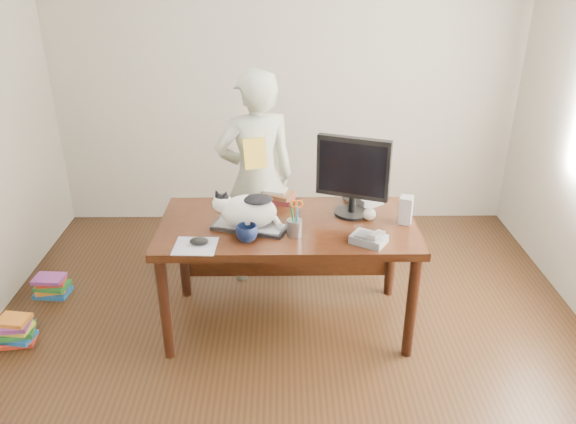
# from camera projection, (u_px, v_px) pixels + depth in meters

# --- Properties ---
(room) EXTENTS (4.50, 4.50, 4.50)m
(room) POSITION_uv_depth(u_px,v_px,m) (289.00, 167.00, 2.70)
(room) COLOR black
(room) RESTS_ON ground
(desk) EXTENTS (1.60, 0.80, 0.75)m
(desk) POSITION_uv_depth(u_px,v_px,m) (288.00, 238.00, 3.63)
(desk) COLOR black
(desk) RESTS_ON ground
(keyboard) EXTENTS (0.48, 0.29, 0.03)m
(keyboard) POSITION_uv_depth(u_px,v_px,m) (249.00, 227.00, 3.42)
(keyboard) COLOR black
(keyboard) RESTS_ON desk
(cat) EXTENTS (0.44, 0.30, 0.25)m
(cat) POSITION_uv_depth(u_px,v_px,m) (246.00, 210.00, 3.37)
(cat) COLOR white
(cat) RESTS_ON keyboard
(monitor) EXTENTS (0.45, 0.29, 0.52)m
(monitor) POSITION_uv_depth(u_px,v_px,m) (353.00, 172.00, 3.47)
(monitor) COLOR black
(monitor) RESTS_ON desk
(pen_cup) EXTENTS (0.10, 0.10, 0.23)m
(pen_cup) POSITION_uv_depth(u_px,v_px,m) (295.00, 226.00, 3.32)
(pen_cup) COLOR gray
(pen_cup) RESTS_ON desk
(mousepad) EXTENTS (0.25, 0.23, 0.01)m
(mousepad) POSITION_uv_depth(u_px,v_px,m) (195.00, 246.00, 3.22)
(mousepad) COLOR #B3B8C0
(mousepad) RESTS_ON desk
(mouse) EXTENTS (0.11, 0.07, 0.04)m
(mouse) POSITION_uv_depth(u_px,v_px,m) (199.00, 241.00, 3.23)
(mouse) COLOR black
(mouse) RESTS_ON mousepad
(coffee_mug) EXTENTS (0.18, 0.18, 0.10)m
(coffee_mug) POSITION_uv_depth(u_px,v_px,m) (247.00, 233.00, 3.26)
(coffee_mug) COLOR #0D1736
(coffee_mug) RESTS_ON desk
(phone) EXTENTS (0.24, 0.22, 0.09)m
(phone) POSITION_uv_depth(u_px,v_px,m) (369.00, 238.00, 3.25)
(phone) COLOR slate
(phone) RESTS_ON desk
(speaker) EXTENTS (0.10, 0.11, 0.17)m
(speaker) POSITION_uv_depth(u_px,v_px,m) (406.00, 210.00, 3.47)
(speaker) COLOR gray
(speaker) RESTS_ON desk
(baseball) EXTENTS (0.08, 0.08, 0.08)m
(baseball) POSITION_uv_depth(u_px,v_px,m) (369.00, 214.00, 3.52)
(baseball) COLOR beige
(baseball) RESTS_ON desk
(book_stack) EXTENTS (0.26, 0.23, 0.08)m
(book_stack) POSITION_uv_depth(u_px,v_px,m) (277.00, 196.00, 3.79)
(book_stack) COLOR #4C141A
(book_stack) RESTS_ON desk
(calculator) EXTENTS (0.26, 0.28, 0.07)m
(calculator) POSITION_uv_depth(u_px,v_px,m) (363.00, 197.00, 3.77)
(calculator) COLOR slate
(calculator) RESTS_ON desk
(person) EXTENTS (0.67, 0.54, 1.59)m
(person) POSITION_uv_depth(u_px,v_px,m) (256.00, 179.00, 4.04)
(person) COLOR silver
(person) RESTS_ON ground
(held_book) EXTENTS (0.17, 0.13, 0.21)m
(held_book) POSITION_uv_depth(u_px,v_px,m) (254.00, 153.00, 3.77)
(held_book) COLOR yellow
(held_book) RESTS_ON person
(book_pile_a) EXTENTS (0.27, 0.22, 0.18)m
(book_pile_a) POSITION_uv_depth(u_px,v_px,m) (15.00, 331.00, 3.58)
(book_pile_a) COLOR red
(book_pile_a) RESTS_ON ground
(book_pile_b) EXTENTS (0.26, 0.20, 0.15)m
(book_pile_b) POSITION_uv_depth(u_px,v_px,m) (52.00, 286.00, 4.09)
(book_pile_b) COLOR #19539B
(book_pile_b) RESTS_ON ground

